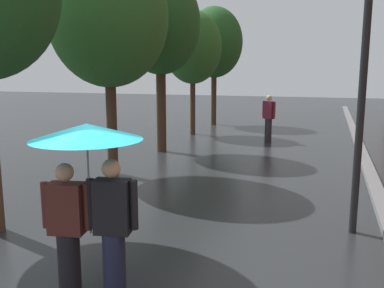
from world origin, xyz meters
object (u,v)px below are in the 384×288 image
(street_tree_3, at_px, (193,48))
(couple_under_umbrella, at_px, (89,180))
(pedestrian_walking_midground, at_px, (269,118))
(street_tree_4, at_px, (214,43))
(street_tree_1, at_px, (108,17))
(street_lamp_post, at_px, (364,73))
(street_tree_2, at_px, (160,25))

(street_tree_3, bearing_deg, couple_under_umbrella, -77.00)
(couple_under_umbrella, bearing_deg, pedestrian_walking_midground, 88.12)
(street_tree_4, bearing_deg, couple_under_umbrella, -79.63)
(street_tree_1, relative_size, street_lamp_post, 1.26)
(street_tree_4, relative_size, street_lamp_post, 1.27)
(couple_under_umbrella, distance_m, pedestrian_walking_midground, 11.66)
(street_tree_1, xyz_separation_m, street_tree_3, (-0.20, 7.17, -0.34))
(pedestrian_walking_midground, bearing_deg, couple_under_umbrella, -91.88)
(street_tree_3, relative_size, pedestrian_walking_midground, 2.89)
(street_tree_1, bearing_deg, street_lamp_post, -21.71)
(street_tree_1, bearing_deg, pedestrian_walking_midground, 63.87)
(street_tree_4, bearing_deg, street_tree_2, -88.28)
(pedestrian_walking_midground, bearing_deg, street_tree_3, 164.78)
(street_tree_4, height_order, pedestrian_walking_midground, street_tree_4)
(street_tree_1, xyz_separation_m, street_lamp_post, (5.68, -2.26, -1.31))
(street_tree_2, height_order, pedestrian_walking_midground, street_tree_2)
(street_tree_2, bearing_deg, street_lamp_post, -44.25)
(street_lamp_post, height_order, pedestrian_walking_midground, street_lamp_post)
(street_tree_2, relative_size, street_tree_3, 1.13)
(street_tree_1, relative_size, couple_under_umbrella, 2.73)
(pedestrian_walking_midground, bearing_deg, street_lamp_post, -73.07)
(street_tree_2, bearing_deg, street_tree_3, 92.94)
(couple_under_umbrella, bearing_deg, street_tree_1, 116.68)
(street_tree_1, xyz_separation_m, couple_under_umbrella, (2.70, -5.37, -2.48))
(street_tree_3, distance_m, street_tree_4, 3.40)
(street_tree_2, xyz_separation_m, street_lamp_post, (5.67, -5.53, -1.47))
(street_tree_4, distance_m, street_lamp_post, 14.16)
(street_tree_1, distance_m, street_tree_4, 10.55)
(street_tree_2, bearing_deg, street_tree_1, -90.05)
(street_tree_3, distance_m, pedestrian_walking_midground, 4.32)
(street_tree_3, bearing_deg, street_tree_4, 90.32)
(street_tree_3, xyz_separation_m, street_tree_4, (-0.02, 3.38, 0.40))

